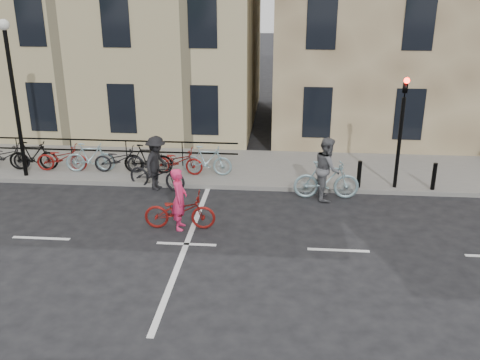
# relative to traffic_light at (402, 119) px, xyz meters

# --- Properties ---
(ground) EXTENTS (120.00, 120.00, 0.00)m
(ground) POSITION_rel_traffic_light_xyz_m (-6.20, -4.34, -2.45)
(ground) COLOR black
(ground) RESTS_ON ground
(sidewalk) EXTENTS (46.00, 4.00, 0.15)m
(sidewalk) POSITION_rel_traffic_light_xyz_m (-10.20, 1.66, -2.38)
(sidewalk) COLOR slate
(sidewalk) RESTS_ON ground
(building_west) EXTENTS (20.00, 10.00, 10.00)m
(building_west) POSITION_rel_traffic_light_xyz_m (-15.20, 8.66, 2.70)
(building_west) COLOR tan
(building_west) RESTS_ON sidewalk
(traffic_light) EXTENTS (0.18, 0.30, 3.90)m
(traffic_light) POSITION_rel_traffic_light_xyz_m (0.00, 0.00, 0.00)
(traffic_light) COLOR black
(traffic_light) RESTS_ON sidewalk
(lamp_post) EXTENTS (0.36, 0.36, 5.28)m
(lamp_post) POSITION_rel_traffic_light_xyz_m (-12.70, 0.06, 1.04)
(lamp_post) COLOR black
(lamp_post) RESTS_ON sidewalk
(bollard_east) EXTENTS (0.14, 0.14, 0.90)m
(bollard_east) POSITION_rel_traffic_light_xyz_m (-1.20, -0.09, -1.85)
(bollard_east) COLOR black
(bollard_east) RESTS_ON sidewalk
(bollard_west) EXTENTS (0.14, 0.14, 0.90)m
(bollard_west) POSITION_rel_traffic_light_xyz_m (1.20, -0.09, -1.85)
(bollard_west) COLOR black
(bollard_west) RESTS_ON sidewalk
(parked_bikes) EXTENTS (9.35, 1.23, 1.05)m
(parked_bikes) POSITION_rel_traffic_light_xyz_m (-10.07, 0.70, -1.81)
(parked_bikes) COLOR black
(parked_bikes) RESTS_ON sidewalk
(cyclist_pink) EXTENTS (2.03, 0.79, 1.78)m
(cyclist_pink) POSITION_rel_traffic_light_xyz_m (-6.55, -3.37, -1.84)
(cyclist_pink) COLOR maroon
(cyclist_pink) RESTS_ON ground
(cyclist_grey) EXTENTS (2.11, 1.02, 2.02)m
(cyclist_grey) POSITION_rel_traffic_light_xyz_m (-2.31, -0.79, -1.64)
(cyclist_grey) COLOR #87A9B1
(cyclist_grey) RESTS_ON ground
(cyclist_dark) EXTENTS (2.17, 1.32, 1.82)m
(cyclist_dark) POSITION_rel_traffic_light_xyz_m (-7.88, -0.44, -1.74)
(cyclist_dark) COLOR black
(cyclist_dark) RESTS_ON ground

